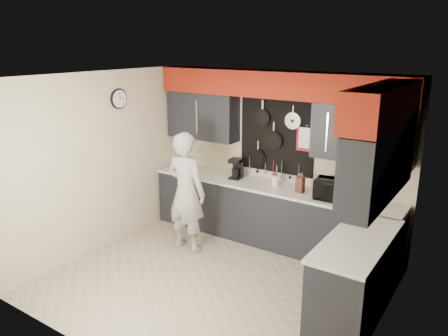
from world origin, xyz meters
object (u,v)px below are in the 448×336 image
Objects in this scene: microwave at (334,190)px; person at (186,192)px; knife_block at (300,185)px; utensil_crock at (275,181)px; coffee_maker at (237,168)px.

microwave is 2.08m from person.
person is (-1.91, -0.81, -0.17)m from microwave.
person is at bearing -163.89° from microwave.
person reaches higher than microwave.
knife_block is 1.65× the size of utensil_crock.
microwave is at bearing -155.41° from person.
person reaches higher than coffee_maker.
coffee_maker is 0.18× the size of person.
microwave is at bearing 0.68° from knife_block.
coffee_maker is (-1.11, 0.08, 0.05)m from knife_block.
microwave reaches higher than knife_block.
person is at bearing -116.04° from coffee_maker.
knife_block is 0.46m from utensil_crock.
utensil_crock is 0.08× the size of person.
microwave is at bearing -7.06° from utensil_crock.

